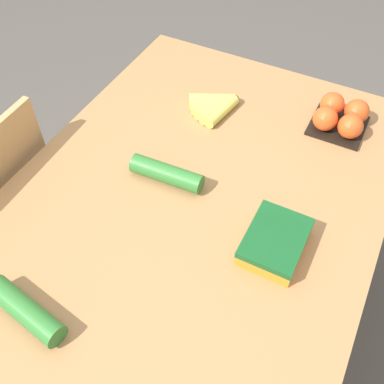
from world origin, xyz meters
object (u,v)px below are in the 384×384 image
at_px(banana_bunch, 216,105).
at_px(carrot_bag, 275,241).
at_px(cucumber_far, 25,310).
at_px(tomato_pack, 341,117).
at_px(cucumber_near, 167,174).

distance_m(banana_bunch, carrot_bag, 0.53).
bearing_deg(banana_bunch, cucumber_far, 175.29).
distance_m(tomato_pack, carrot_bag, 0.50).
bearing_deg(tomato_pack, carrot_bag, 177.74).
relative_size(banana_bunch, tomato_pack, 1.00).
xyz_separation_m(banana_bunch, tomato_pack, (0.09, -0.36, 0.02)).
xyz_separation_m(carrot_bag, cucumber_near, (0.07, 0.33, -0.00)).
distance_m(banana_bunch, tomato_pack, 0.37).
height_order(carrot_bag, cucumber_near, cucumber_near).
height_order(tomato_pack, cucumber_far, tomato_pack).
distance_m(carrot_bag, cucumber_far, 0.57).
bearing_deg(carrot_bag, banana_bunch, 40.31).
relative_size(tomato_pack, cucumber_far, 0.77).
relative_size(carrot_bag, cucumber_near, 0.86).
distance_m(cucumber_near, cucumber_far, 0.48).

